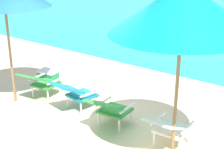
{
  "coord_description": "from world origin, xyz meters",
  "views": [
    {
      "loc": [
        3.69,
        -4.15,
        2.95
      ],
      "look_at": [
        0.0,
        0.62,
        0.75
      ],
      "focal_mm": 51.94,
      "sensor_mm": 36.0,
      "label": 1
    }
  ],
  "objects_px": {
    "lounge_chair_near_left": "(75,92)",
    "beach_umbrella_right": "(183,8)",
    "lounge_chair_near_right": "(110,108)",
    "lounge_chair_far_left": "(40,81)",
    "swim_buoy": "(205,43)",
    "lounge_chair_far_right": "(168,127)",
    "cooler_box": "(48,76)"
  },
  "relations": [
    {
      "from": "lounge_chair_near_left",
      "to": "beach_umbrella_right",
      "type": "relative_size",
      "value": 0.35
    },
    {
      "from": "beach_umbrella_right",
      "to": "lounge_chair_near_right",
      "type": "bearing_deg",
      "value": 168.94
    },
    {
      "from": "lounge_chair_far_left",
      "to": "lounge_chair_near_right",
      "type": "xyz_separation_m",
      "value": [
        2.01,
        -0.11,
        0.0
      ]
    },
    {
      "from": "lounge_chair_near_left",
      "to": "swim_buoy",
      "type": "bearing_deg",
      "value": 89.5
    },
    {
      "from": "lounge_chair_far_right",
      "to": "beach_umbrella_right",
      "type": "height_order",
      "value": "beach_umbrella_right"
    },
    {
      "from": "swim_buoy",
      "to": "cooler_box",
      "type": "bearing_deg",
      "value": -106.28
    },
    {
      "from": "lounge_chair_far_right",
      "to": "beach_umbrella_right",
      "type": "xyz_separation_m",
      "value": [
        0.24,
        -0.29,
        1.93
      ]
    },
    {
      "from": "lounge_chair_near_right",
      "to": "beach_umbrella_right",
      "type": "distance_m",
      "value": 2.4
    },
    {
      "from": "lounge_chair_near_left",
      "to": "beach_umbrella_right",
      "type": "height_order",
      "value": "beach_umbrella_right"
    },
    {
      "from": "cooler_box",
      "to": "lounge_chair_far_left",
      "type": "bearing_deg",
      "value": -50.97
    },
    {
      "from": "lounge_chair_near_right",
      "to": "lounge_chair_far_left",
      "type": "bearing_deg",
      "value": 176.87
    },
    {
      "from": "lounge_chair_near_left",
      "to": "cooler_box",
      "type": "xyz_separation_m",
      "value": [
        -1.63,
        0.73,
        -0.24
      ]
    },
    {
      "from": "lounge_chair_far_right",
      "to": "cooler_box",
      "type": "distance_m",
      "value": 3.89
    },
    {
      "from": "lounge_chair_near_right",
      "to": "lounge_chair_far_right",
      "type": "height_order",
      "value": "same"
    },
    {
      "from": "lounge_chair_far_left",
      "to": "lounge_chair_far_right",
      "type": "distance_m",
      "value": 3.17
    },
    {
      "from": "swim_buoy",
      "to": "beach_umbrella_right",
      "type": "xyz_separation_m",
      "value": [
        2.34,
        -6.91,
        2.23
      ]
    },
    {
      "from": "lounge_chair_far_left",
      "to": "lounge_chair_far_right",
      "type": "bearing_deg",
      "value": -1.62
    },
    {
      "from": "swim_buoy",
      "to": "lounge_chair_near_left",
      "type": "bearing_deg",
      "value": -90.5
    },
    {
      "from": "lounge_chair_far_right",
      "to": "beach_umbrella_right",
      "type": "relative_size",
      "value": 0.34
    },
    {
      "from": "lounge_chair_near_left",
      "to": "beach_umbrella_right",
      "type": "xyz_separation_m",
      "value": [
        2.4,
        -0.42,
        1.93
      ]
    },
    {
      "from": "swim_buoy",
      "to": "cooler_box",
      "type": "relative_size",
      "value": 3.09
    },
    {
      "from": "lounge_chair_far_left",
      "to": "lounge_chair_near_left",
      "type": "distance_m",
      "value": 1.01
    },
    {
      "from": "lounge_chair_far_left",
      "to": "lounge_chair_far_right",
      "type": "relative_size",
      "value": 1.04
    },
    {
      "from": "swim_buoy",
      "to": "lounge_chair_far_right",
      "type": "distance_m",
      "value": 6.95
    },
    {
      "from": "lounge_chair_near_left",
      "to": "lounge_chair_far_right",
      "type": "bearing_deg",
      "value": -3.34
    },
    {
      "from": "lounge_chair_far_left",
      "to": "lounge_chair_near_right",
      "type": "distance_m",
      "value": 2.01
    },
    {
      "from": "lounge_chair_near_right",
      "to": "beach_umbrella_right",
      "type": "bearing_deg",
      "value": -11.06
    },
    {
      "from": "lounge_chair_far_left",
      "to": "lounge_chair_near_right",
      "type": "height_order",
      "value": "same"
    },
    {
      "from": "swim_buoy",
      "to": "lounge_chair_far_left",
      "type": "xyz_separation_m",
      "value": [
        -1.06,
        -6.53,
        0.31
      ]
    },
    {
      "from": "lounge_chair_far_left",
      "to": "lounge_chair_near_right",
      "type": "relative_size",
      "value": 1.03
    },
    {
      "from": "lounge_chair_near_left",
      "to": "beach_umbrella_right",
      "type": "bearing_deg",
      "value": -9.91
    },
    {
      "from": "swim_buoy",
      "to": "lounge_chair_far_right",
      "type": "bearing_deg",
      "value": -72.36
    }
  ]
}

